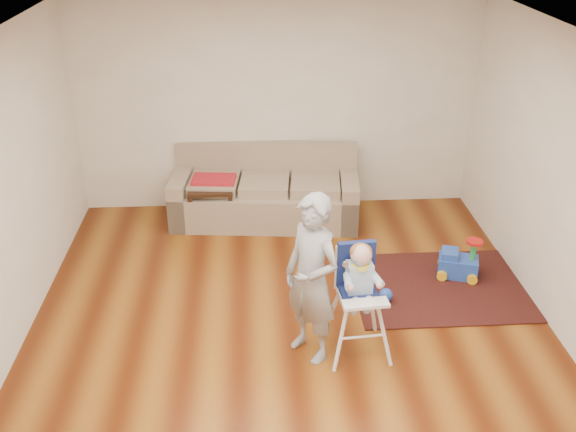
{
  "coord_description": "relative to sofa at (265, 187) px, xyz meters",
  "views": [
    {
      "loc": [
        -0.33,
        -4.99,
        3.76
      ],
      "look_at": [
        0.0,
        0.4,
        1.0
      ],
      "focal_mm": 40.0,
      "sensor_mm": 36.0,
      "label": 1
    }
  ],
  "objects": [
    {
      "name": "area_rug",
      "position": [
        1.82,
        -1.7,
        -0.44
      ],
      "size": [
        1.87,
        1.41,
        0.01
      ],
      "primitive_type": "cube",
      "rotation": [
        0.0,
        0.0,
        0.0
      ],
      "color": "black",
      "rests_on": "ground"
    },
    {
      "name": "adult",
      "position": [
        0.33,
        -2.68,
        0.34
      ],
      "size": [
        0.65,
        0.68,
        1.57
      ],
      "primitive_type": "imported",
      "rotation": [
        0.0,
        0.0,
        -0.88
      ],
      "color": "gray",
      "rests_on": "ground"
    },
    {
      "name": "high_chair",
      "position": [
        0.75,
        -2.67,
        0.09
      ],
      "size": [
        0.56,
        0.56,
        1.11
      ],
      "rotation": [
        0.0,
        0.0,
        0.09
      ],
      "color": "white",
      "rests_on": "ground"
    },
    {
      "name": "sofa",
      "position": [
        0.0,
        0.0,
        0.0
      ],
      "size": [
        2.38,
        1.16,
        0.89
      ],
      "rotation": [
        0.0,
        0.0,
        -0.1
      ],
      "color": "gray",
      "rests_on": "ground"
    },
    {
      "name": "side_table",
      "position": [
        -0.66,
        -0.12,
        -0.18
      ],
      "size": [
        0.54,
        0.54,
        0.54
      ],
      "primitive_type": null,
      "color": "black",
      "rests_on": "ground"
    },
    {
      "name": "room_envelope",
      "position": [
        0.17,
        -1.77,
        1.43
      ],
      "size": [
        5.04,
        5.52,
        2.72
      ],
      "color": "beige",
      "rests_on": "ground"
    },
    {
      "name": "ride_on_toy",
      "position": [
        2.04,
        -1.5,
        -0.2
      ],
      "size": [
        0.48,
        0.4,
        0.45
      ],
      "primitive_type": null,
      "rotation": [
        0.0,
        0.0,
        -0.29
      ],
      "color": "blue",
      "rests_on": "area_rug"
    },
    {
      "name": "ground",
      "position": [
        0.17,
        -2.3,
        -0.45
      ],
      "size": [
        5.5,
        5.5,
        0.0
      ],
      "primitive_type": "plane",
      "color": "#511F08",
      "rests_on": "ground"
    },
    {
      "name": "toy_ball",
      "position": [
        1.17,
        -1.94,
        -0.36
      ],
      "size": [
        0.14,
        0.14,
        0.14
      ],
      "primitive_type": "sphere",
      "color": "blue",
      "rests_on": "area_rug"
    }
  ]
}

